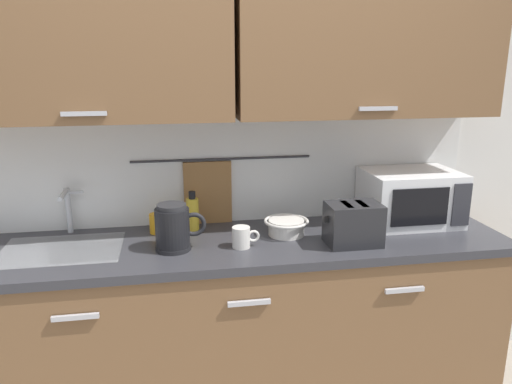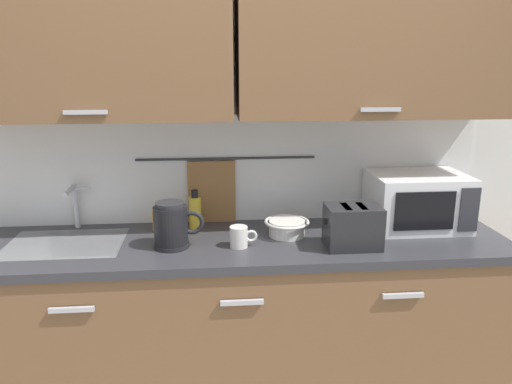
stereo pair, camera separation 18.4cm
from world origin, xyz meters
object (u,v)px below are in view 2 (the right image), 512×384
(microwave, at_px, (417,201))
(mixing_bowl, at_px, (287,227))
(mug_by_kettle, at_px, (240,237))
(toaster, at_px, (353,226))
(mug_near_sink, at_px, (161,221))
(electric_kettle, at_px, (172,225))
(dish_soap_bottle, at_px, (195,212))

(microwave, height_order, mixing_bowl, microwave)
(microwave, bearing_deg, mug_by_kettle, -167.45)
(mixing_bowl, xyz_separation_m, toaster, (0.27, -0.17, 0.05))
(mixing_bowl, bearing_deg, mug_near_sink, 167.11)
(electric_kettle, distance_m, mixing_bowl, 0.54)
(mug_by_kettle, bearing_deg, microwave, 12.55)
(microwave, bearing_deg, electric_kettle, -171.74)
(microwave, height_order, toaster, microwave)
(mixing_bowl, bearing_deg, dish_soap_bottle, 161.30)
(microwave, relative_size, toaster, 1.80)
(dish_soap_bottle, xyz_separation_m, mug_by_kettle, (0.21, -0.27, -0.04))
(microwave, xyz_separation_m, mug_by_kettle, (-0.89, -0.20, -0.09))
(dish_soap_bottle, height_order, mixing_bowl, dish_soap_bottle)
(microwave, xyz_separation_m, toaster, (-0.39, -0.24, -0.04))
(toaster, bearing_deg, microwave, 31.71)
(mug_near_sink, bearing_deg, mug_by_kettle, -35.12)
(microwave, distance_m, dish_soap_bottle, 1.10)
(dish_soap_bottle, relative_size, mixing_bowl, 0.92)
(dish_soap_bottle, distance_m, mug_near_sink, 0.17)
(mug_near_sink, distance_m, toaster, 0.92)
(mug_near_sink, bearing_deg, electric_kettle, -73.33)
(toaster, bearing_deg, dish_soap_bottle, 155.84)
(dish_soap_bottle, height_order, mug_near_sink, dish_soap_bottle)
(electric_kettle, xyz_separation_m, mixing_bowl, (0.53, 0.10, -0.06))
(electric_kettle, bearing_deg, mug_by_kettle, -4.78)
(mug_near_sink, bearing_deg, toaster, -19.39)
(mug_near_sink, xyz_separation_m, toaster, (0.87, -0.31, 0.05))
(microwave, height_order, electric_kettle, microwave)
(microwave, xyz_separation_m, dish_soap_bottle, (-1.10, 0.07, -0.05))
(mug_near_sink, height_order, mug_by_kettle, same)
(toaster, xyz_separation_m, mug_by_kettle, (-0.50, 0.04, -0.05))
(microwave, relative_size, mixing_bowl, 2.15)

